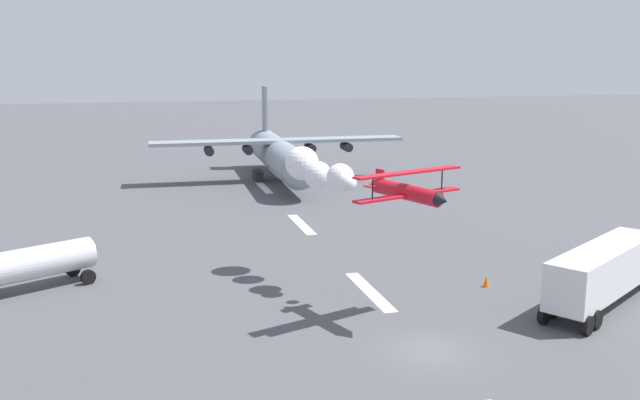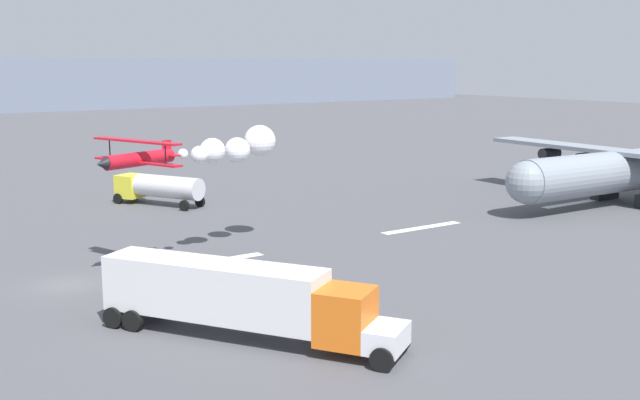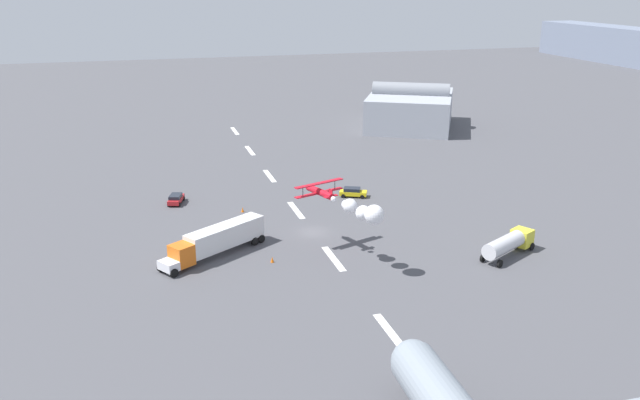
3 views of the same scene
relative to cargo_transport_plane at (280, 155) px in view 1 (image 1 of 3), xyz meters
The scene contains 9 objects.
ground_plane 51.01m from the cargo_transport_plane, behind, with size 440.00×440.00×0.00m, color #4C4C51.
runway_stripe_4 41.42m from the cargo_transport_plane, behind, with size 8.00×0.90×0.01m, color white.
runway_stripe_5 22.33m from the cargo_transport_plane, behind, with size 8.00×0.90×0.01m, color white.
runway_stripe_6 4.99m from the cargo_transport_plane, 135.96° to the left, with size 8.00×0.90×0.01m, color white.
cargo_transport_plane is the anchor object (origin of this frame).
stunt_biplane_red 39.44m from the cargo_transport_plane, behind, with size 15.06×8.30×2.60m.
semi_truck_orange 47.92m from the cargo_transport_plane, 166.16° to the right, with size 10.78×14.62×3.70m.
fuel_tanker_truck 43.33m from the cargo_transport_plane, 145.78° to the left, with size 6.58×9.24×2.90m.
traffic_cone_far 42.71m from the cargo_transport_plane, behind, with size 0.44×0.44×0.75m, color orange.
Camera 1 is at (-31.27, 14.16, 14.82)m, focal length 39.22 mm.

